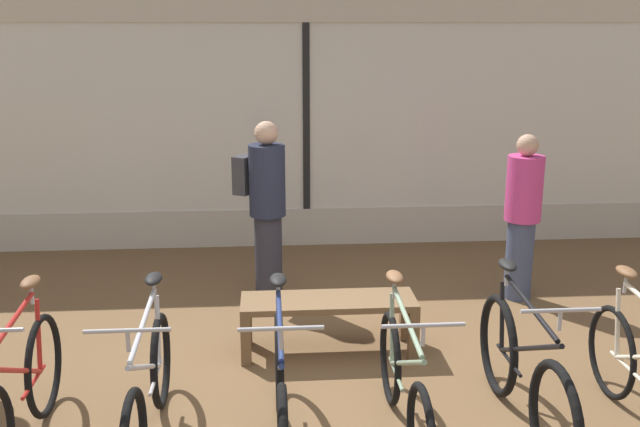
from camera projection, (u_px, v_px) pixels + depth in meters
name	position (u px, v px, depth m)	size (l,w,h in m)	color
ground_plane	(337.00, 402.00, 5.02)	(24.00, 24.00, 0.00)	brown
shop_back_wall	(306.00, 109.00, 8.21)	(12.00, 0.08, 3.20)	beige
bicycle_far_left	(20.00, 396.00, 4.33)	(0.46, 1.69, 1.03)	black
bicycle_left	(149.00, 392.00, 4.42)	(0.46, 1.71, 1.01)	black
bicycle_center_left	(281.00, 394.00, 4.38)	(0.46, 1.69, 1.03)	black
bicycle_center_right	(404.00, 387.00, 4.48)	(0.46, 1.67, 1.01)	black
bicycle_right	(523.00, 375.00, 4.59)	(0.46, 1.76, 1.05)	black
display_bench	(329.00, 308.00, 5.71)	(1.40, 0.44, 0.46)	brown
customer_near_rack	(522.00, 215.00, 6.74)	(0.45, 0.45, 1.60)	#424C6B
customer_by_window	(266.00, 206.00, 6.67)	(0.56, 0.49, 1.73)	#2D2D38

